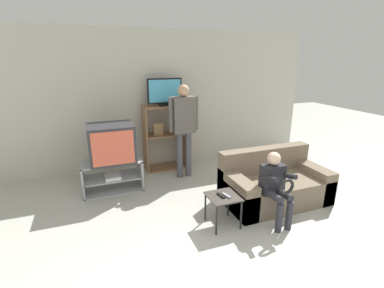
{
  "coord_description": "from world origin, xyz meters",
  "views": [
    {
      "loc": [
        -1.29,
        -1.55,
        2.09
      ],
      "look_at": [
        0.05,
        2.0,
        0.9
      ],
      "focal_mm": 26.0,
      "sensor_mm": 36.0,
      "label": 1
    }
  ],
  "objects_px": {
    "couch": "(273,184)",
    "person_seated_child": "(276,183)",
    "television_main": "(112,143)",
    "remote_control_white": "(227,196)",
    "television_flat": "(165,93)",
    "person_standing_adult": "(184,123)",
    "remote_control_black": "(221,195)",
    "snack_table": "(223,200)",
    "tv_stand": "(113,176)",
    "media_shelf": "(165,137)"
  },
  "relations": [
    {
      "from": "couch",
      "to": "person_seated_child",
      "type": "xyz_separation_m",
      "value": [
        -0.35,
        -0.48,
        0.29
      ]
    },
    {
      "from": "television_main",
      "to": "remote_control_white",
      "type": "bearing_deg",
      "value": -51.23
    },
    {
      "from": "remote_control_white",
      "to": "couch",
      "type": "bearing_deg",
      "value": 6.38
    },
    {
      "from": "television_flat",
      "to": "person_standing_adult",
      "type": "bearing_deg",
      "value": -69.48
    },
    {
      "from": "remote_control_black",
      "to": "person_seated_child",
      "type": "height_order",
      "value": "person_seated_child"
    },
    {
      "from": "couch",
      "to": "snack_table",
      "type": "bearing_deg",
      "value": -162.41
    },
    {
      "from": "television_flat",
      "to": "television_main",
      "type": "bearing_deg",
      "value": -149.04
    },
    {
      "from": "remote_control_white",
      "to": "person_seated_child",
      "type": "xyz_separation_m",
      "value": [
        0.62,
        -0.14,
        0.13
      ]
    },
    {
      "from": "remote_control_white",
      "to": "television_main",
      "type": "bearing_deg",
      "value": 115.8
    },
    {
      "from": "tv_stand",
      "to": "person_standing_adult",
      "type": "distance_m",
      "value": 1.48
    },
    {
      "from": "tv_stand",
      "to": "television_main",
      "type": "bearing_deg",
      "value": -25.74
    },
    {
      "from": "couch",
      "to": "media_shelf",
      "type": "bearing_deg",
      "value": 122.51
    },
    {
      "from": "remote_control_black",
      "to": "couch",
      "type": "bearing_deg",
      "value": 8.67
    },
    {
      "from": "couch",
      "to": "television_main",
      "type": "bearing_deg",
      "value": 151.63
    },
    {
      "from": "person_seated_child",
      "to": "media_shelf",
      "type": "bearing_deg",
      "value": 109.44
    },
    {
      "from": "television_main",
      "to": "remote_control_black",
      "type": "distance_m",
      "value": 1.94
    },
    {
      "from": "snack_table",
      "to": "remote_control_white",
      "type": "xyz_separation_m",
      "value": [
        0.03,
        -0.02,
        0.07
      ]
    },
    {
      "from": "media_shelf",
      "to": "person_standing_adult",
      "type": "relative_size",
      "value": 0.75
    },
    {
      "from": "snack_table",
      "to": "media_shelf",
      "type": "bearing_deg",
      "value": 94.2
    },
    {
      "from": "tv_stand",
      "to": "remote_control_white",
      "type": "bearing_deg",
      "value": -50.84
    },
    {
      "from": "snack_table",
      "to": "person_standing_adult",
      "type": "xyz_separation_m",
      "value": [
        0.04,
        1.64,
        0.65
      ]
    },
    {
      "from": "tv_stand",
      "to": "media_shelf",
      "type": "height_order",
      "value": "media_shelf"
    },
    {
      "from": "television_flat",
      "to": "couch",
      "type": "relative_size",
      "value": 0.42
    },
    {
      "from": "remote_control_black",
      "to": "person_standing_adult",
      "type": "height_order",
      "value": "person_standing_adult"
    },
    {
      "from": "television_flat",
      "to": "person_seated_child",
      "type": "distance_m",
      "value": 2.61
    },
    {
      "from": "media_shelf",
      "to": "television_flat",
      "type": "relative_size",
      "value": 1.93
    },
    {
      "from": "remote_control_white",
      "to": "person_seated_child",
      "type": "relative_size",
      "value": 0.15
    },
    {
      "from": "remote_control_white",
      "to": "person_standing_adult",
      "type": "relative_size",
      "value": 0.09
    },
    {
      "from": "television_main",
      "to": "person_seated_child",
      "type": "xyz_separation_m",
      "value": [
        1.85,
        -1.67,
        -0.25
      ]
    },
    {
      "from": "snack_table",
      "to": "couch",
      "type": "xyz_separation_m",
      "value": [
        1.01,
        0.32,
        -0.09
      ]
    },
    {
      "from": "television_main",
      "to": "remote_control_white",
      "type": "height_order",
      "value": "television_main"
    },
    {
      "from": "television_main",
      "to": "person_standing_adult",
      "type": "xyz_separation_m",
      "value": [
        1.24,
        0.13,
        0.2
      ]
    },
    {
      "from": "tv_stand",
      "to": "person_standing_adult",
      "type": "bearing_deg",
      "value": 5.2
    },
    {
      "from": "snack_table",
      "to": "remote_control_black",
      "type": "height_order",
      "value": "remote_control_black"
    },
    {
      "from": "television_main",
      "to": "tv_stand",
      "type": "bearing_deg",
      "value": 154.26
    },
    {
      "from": "television_flat",
      "to": "couch",
      "type": "distance_m",
      "value": 2.47
    },
    {
      "from": "tv_stand",
      "to": "couch",
      "type": "xyz_separation_m",
      "value": [
        2.23,
        -1.2,
        0.01
      ]
    },
    {
      "from": "media_shelf",
      "to": "person_seated_child",
      "type": "relative_size",
      "value": 1.31
    },
    {
      "from": "tv_stand",
      "to": "remote_control_black",
      "type": "height_order",
      "value": "tv_stand"
    },
    {
      "from": "tv_stand",
      "to": "person_standing_adult",
      "type": "relative_size",
      "value": 0.56
    },
    {
      "from": "remote_control_black",
      "to": "snack_table",
      "type": "bearing_deg",
      "value": -16.79
    },
    {
      "from": "couch",
      "to": "person_seated_child",
      "type": "height_order",
      "value": "person_seated_child"
    },
    {
      "from": "person_standing_adult",
      "to": "television_main",
      "type": "bearing_deg",
      "value": -174.06
    },
    {
      "from": "remote_control_black",
      "to": "couch",
      "type": "height_order",
      "value": "couch"
    },
    {
      "from": "media_shelf",
      "to": "person_seated_child",
      "type": "height_order",
      "value": "media_shelf"
    },
    {
      "from": "media_shelf",
      "to": "remote_control_white",
      "type": "height_order",
      "value": "media_shelf"
    },
    {
      "from": "remote_control_black",
      "to": "television_flat",
      "type": "bearing_deg",
      "value": 84.82
    },
    {
      "from": "couch",
      "to": "person_standing_adult",
      "type": "xyz_separation_m",
      "value": [
        -0.96,
        1.32,
        0.75
      ]
    },
    {
      "from": "media_shelf",
      "to": "person_seated_child",
      "type": "bearing_deg",
      "value": -70.56
    },
    {
      "from": "media_shelf",
      "to": "remote_control_black",
      "type": "relative_size",
      "value": 8.59
    }
  ]
}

